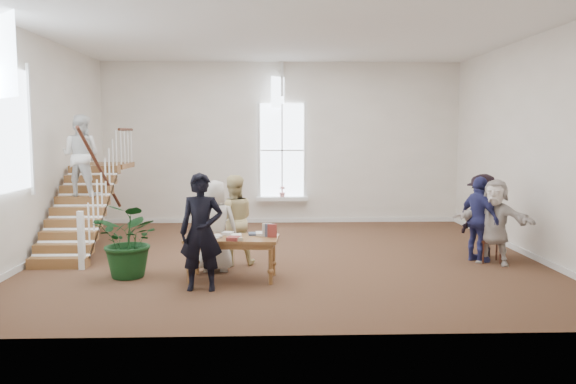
{
  "coord_description": "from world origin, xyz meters",
  "views": [
    {
      "loc": [
        -0.35,
        -11.33,
        2.55
      ],
      "look_at": [
        0.03,
        0.4,
        1.3
      ],
      "focal_mm": 35.0,
      "sensor_mm": 36.0,
      "label": 1
    }
  ],
  "objects_px": {
    "police_officer": "(201,232)",
    "woman_cluster_b": "(482,216)",
    "library_table": "(231,242)",
    "woman_cluster_a": "(479,219)",
    "floor_plant": "(131,240)",
    "person_yellow": "(233,220)",
    "woman_cluster_c": "(495,222)",
    "side_chair": "(490,236)",
    "elderly_woman": "(215,226)"
  },
  "relations": [
    {
      "from": "person_yellow",
      "to": "floor_plant",
      "type": "relative_size",
      "value": 1.3
    },
    {
      "from": "woman_cluster_a",
      "to": "library_table",
      "type": "bearing_deg",
      "value": 81.49
    },
    {
      "from": "floor_plant",
      "to": "woman_cluster_a",
      "type": "bearing_deg",
      "value": 8.59
    },
    {
      "from": "elderly_woman",
      "to": "woman_cluster_c",
      "type": "relative_size",
      "value": 1.02
    },
    {
      "from": "woman_cluster_a",
      "to": "side_chair",
      "type": "xyz_separation_m",
      "value": [
        0.24,
        0.05,
        -0.34
      ]
    },
    {
      "from": "floor_plant",
      "to": "police_officer",
      "type": "bearing_deg",
      "value": -32.09
    },
    {
      "from": "library_table",
      "to": "elderly_woman",
      "type": "bearing_deg",
      "value": 123.64
    },
    {
      "from": "person_yellow",
      "to": "woman_cluster_b",
      "type": "xyz_separation_m",
      "value": [
        5.05,
        0.53,
        -0.02
      ]
    },
    {
      "from": "woman_cluster_a",
      "to": "floor_plant",
      "type": "relative_size",
      "value": 1.27
    },
    {
      "from": "floor_plant",
      "to": "woman_cluster_c",
      "type": "bearing_deg",
      "value": 6.65
    },
    {
      "from": "elderly_woman",
      "to": "woman_cluster_c",
      "type": "xyz_separation_m",
      "value": [
        5.35,
        0.38,
        -0.01
      ]
    },
    {
      "from": "library_table",
      "to": "woman_cluster_b",
      "type": "height_order",
      "value": "woman_cluster_b"
    },
    {
      "from": "woman_cluster_c",
      "to": "floor_plant",
      "type": "relative_size",
      "value": 1.24
    },
    {
      "from": "police_officer",
      "to": "floor_plant",
      "type": "relative_size",
      "value": 1.42
    },
    {
      "from": "person_yellow",
      "to": "side_chair",
      "type": "bearing_deg",
      "value": 172.74
    },
    {
      "from": "elderly_woman",
      "to": "woman_cluster_a",
      "type": "xyz_separation_m",
      "value": [
        5.12,
        0.58,
        0.0
      ]
    },
    {
      "from": "person_yellow",
      "to": "police_officer",
      "type": "bearing_deg",
      "value": 68.39
    },
    {
      "from": "person_yellow",
      "to": "woman_cluster_b",
      "type": "height_order",
      "value": "person_yellow"
    },
    {
      "from": "library_table",
      "to": "elderly_woman",
      "type": "relative_size",
      "value": 0.98
    },
    {
      "from": "elderly_woman",
      "to": "woman_cluster_a",
      "type": "height_order",
      "value": "woman_cluster_a"
    },
    {
      "from": "library_table",
      "to": "woman_cluster_b",
      "type": "bearing_deg",
      "value": 23.29
    },
    {
      "from": "police_officer",
      "to": "woman_cluster_b",
      "type": "xyz_separation_m",
      "value": [
        5.45,
        2.28,
        -0.1
      ]
    },
    {
      "from": "elderly_woman",
      "to": "woman_cluster_a",
      "type": "distance_m",
      "value": 5.15
    },
    {
      "from": "police_officer",
      "to": "side_chair",
      "type": "xyz_separation_m",
      "value": [
        5.47,
        1.88,
        -0.45
      ]
    },
    {
      "from": "library_table",
      "to": "floor_plant",
      "type": "distance_m",
      "value": 1.78
    },
    {
      "from": "woman_cluster_c",
      "to": "side_chair",
      "type": "relative_size",
      "value": 1.81
    },
    {
      "from": "elderly_woman",
      "to": "side_chair",
      "type": "relative_size",
      "value": 1.84
    },
    {
      "from": "police_officer",
      "to": "woman_cluster_b",
      "type": "bearing_deg",
      "value": 23.83
    },
    {
      "from": "woman_cluster_a",
      "to": "woman_cluster_b",
      "type": "relative_size",
      "value": 0.99
    },
    {
      "from": "person_yellow",
      "to": "woman_cluster_b",
      "type": "distance_m",
      "value": 5.08
    },
    {
      "from": "elderly_woman",
      "to": "side_chair",
      "type": "xyz_separation_m",
      "value": [
        5.37,
        0.63,
        -0.34
      ]
    },
    {
      "from": "library_table",
      "to": "elderly_woman",
      "type": "xyz_separation_m",
      "value": [
        -0.33,
        0.61,
        0.18
      ]
    },
    {
      "from": "police_officer",
      "to": "woman_cluster_c",
      "type": "bearing_deg",
      "value": 17.78
    },
    {
      "from": "elderly_woman",
      "to": "floor_plant",
      "type": "bearing_deg",
      "value": 15.3
    },
    {
      "from": "library_table",
      "to": "person_yellow",
      "type": "relative_size",
      "value": 0.95
    },
    {
      "from": "woman_cluster_b",
      "to": "floor_plant",
      "type": "height_order",
      "value": "woman_cluster_b"
    },
    {
      "from": "library_table",
      "to": "side_chair",
      "type": "relative_size",
      "value": 1.8
    },
    {
      "from": "woman_cluster_b",
      "to": "woman_cluster_c",
      "type": "relative_size",
      "value": 1.03
    },
    {
      "from": "elderly_woman",
      "to": "person_yellow",
      "type": "bearing_deg",
      "value": -121.47
    },
    {
      "from": "woman_cluster_b",
      "to": "library_table",
      "type": "bearing_deg",
      "value": -14.14
    },
    {
      "from": "library_table",
      "to": "woman_cluster_a",
      "type": "relative_size",
      "value": 0.98
    },
    {
      "from": "woman_cluster_b",
      "to": "side_chair",
      "type": "bearing_deg",
      "value": 59.64
    },
    {
      "from": "library_table",
      "to": "floor_plant",
      "type": "relative_size",
      "value": 1.23
    },
    {
      "from": "woman_cluster_b",
      "to": "side_chair",
      "type": "relative_size",
      "value": 1.86
    },
    {
      "from": "woman_cluster_a",
      "to": "woman_cluster_b",
      "type": "height_order",
      "value": "woman_cluster_b"
    },
    {
      "from": "person_yellow",
      "to": "side_chair",
      "type": "distance_m",
      "value": 5.08
    },
    {
      "from": "floor_plant",
      "to": "person_yellow",
      "type": "bearing_deg",
      "value": 27.53
    },
    {
      "from": "library_table",
      "to": "elderly_woman",
      "type": "distance_m",
      "value": 0.71
    },
    {
      "from": "woman_cluster_c",
      "to": "side_chair",
      "type": "bearing_deg",
      "value": 123.02
    },
    {
      "from": "police_officer",
      "to": "woman_cluster_b",
      "type": "distance_m",
      "value": 5.91
    }
  ]
}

